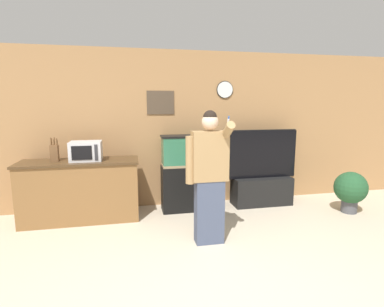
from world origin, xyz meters
TOP-DOWN VIEW (x-y plane):
  - wall_back_paneled at (0.00, 3.05)m, footprint 10.00×0.08m
  - counter_island at (-1.49, 2.58)m, footprint 1.70×0.60m
  - microwave at (-1.38, 2.57)m, footprint 0.44×0.34m
  - knife_block at (-1.83, 2.63)m, footprint 0.11×0.10m
  - aquarium_on_stand at (0.16, 2.68)m, footprint 0.87×0.35m
  - tv_on_stand at (1.46, 2.69)m, footprint 1.22×0.40m
  - person_standing at (0.18, 1.47)m, footprint 0.52×0.39m
  - potted_plant at (2.68, 2.03)m, footprint 0.51×0.51m

SIDE VIEW (x-z plane):
  - tv_on_stand at x=1.46m, z-range -0.27..1.03m
  - potted_plant at x=2.68m, z-range 0.05..0.72m
  - counter_island at x=-1.49m, z-range 0.00..0.91m
  - aquarium_on_stand at x=0.16m, z-range 0.00..1.24m
  - person_standing at x=0.18m, z-range 0.03..1.69m
  - knife_block at x=-1.83m, z-range 0.86..1.20m
  - microwave at x=-1.38m, z-range 0.91..1.19m
  - wall_back_paneled at x=0.00m, z-range 0.00..2.60m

